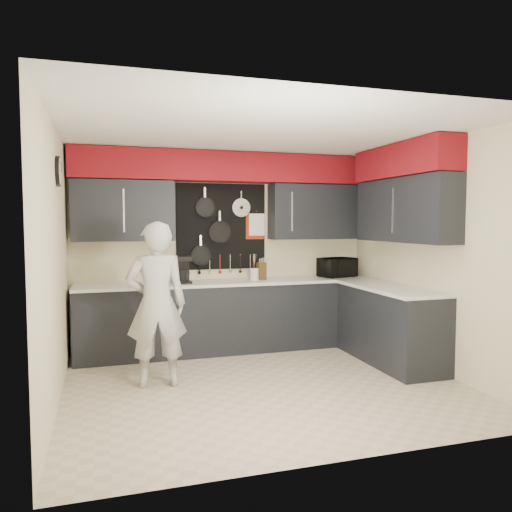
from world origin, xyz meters
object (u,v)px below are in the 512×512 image
object	(u,v)px
utensil_crock	(254,274)
person	(156,304)
microwave	(337,267)
coffee_maker	(182,269)
knife_block	(262,271)

from	to	relation	value
utensil_crock	person	distance (m)	1.82
microwave	person	xyz separation A→B (m)	(-2.60, -1.16, -0.21)
utensil_crock	coffee_maker	size ratio (longest dim) A/B	0.46
knife_block	person	distance (m)	1.89
microwave	person	size ratio (longest dim) A/B	0.29
person	knife_block	bearing A→B (deg)	-139.56
microwave	knife_block	xyz separation A→B (m)	(-1.11, -0.02, -0.02)
knife_block	person	bearing A→B (deg)	-145.85
utensil_crock	coffee_maker	world-z (taller)	coffee_maker
person	coffee_maker	bearing A→B (deg)	-108.17
coffee_maker	person	xyz separation A→B (m)	(-0.43, -1.12, -0.25)
utensil_crock	person	xyz separation A→B (m)	(-1.40, -1.15, -0.15)
microwave	coffee_maker	world-z (taller)	coffee_maker
utensil_crock	coffee_maker	bearing A→B (deg)	-178.26
knife_block	coffee_maker	size ratio (longest dim) A/B	0.68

